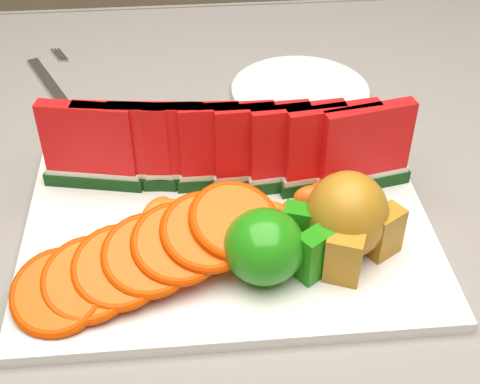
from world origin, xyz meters
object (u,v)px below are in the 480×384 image
Objects in this scene: apple_cluster at (272,245)px; fork at (52,83)px; platter at (228,225)px; pear_cluster at (349,219)px; side_plate at (300,91)px.

apple_cluster reaches higher than fork.
platter is 4.19× the size of pear_cluster.
apple_cluster is 0.56× the size of fork.
apple_cluster is at bearing -162.85° from pear_cluster.
pear_cluster is 0.31m from side_plate.
side_plate is (0.11, 0.25, -0.00)m from platter.
pear_cluster is (0.07, 0.02, 0.01)m from apple_cluster.
pear_cluster is at bearing -24.79° from platter.
side_plate reaches higher than fork.
fork is (-0.25, 0.38, -0.04)m from apple_cluster.
side_plate is at bearing 65.76° from platter.
apple_cluster reaches higher than platter.
side_plate is 0.33m from fork.
platter is at bearing 114.86° from apple_cluster.
platter is 0.13m from pear_cluster.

